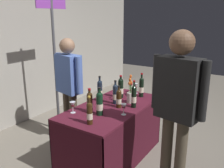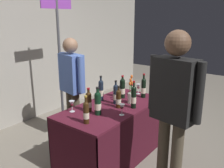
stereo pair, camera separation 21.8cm
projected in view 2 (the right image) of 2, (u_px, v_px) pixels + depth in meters
name	position (u px, v px, depth m)	size (l,w,h in m)	color
ground_plane	(112.00, 157.00, 3.39)	(12.00, 12.00, 0.00)	gray
back_partition	(17.00, 46.00, 4.23)	(7.50, 0.12, 2.80)	#9E998E
tasting_table	(112.00, 122.00, 3.24)	(1.51, 0.77, 0.76)	#4C1423
featured_wine_bottle	(89.00, 101.00, 2.97)	(0.07, 0.07, 0.30)	#38230F
display_bottle_0	(122.00, 88.00, 3.46)	(0.08, 0.08, 0.33)	black
display_bottle_1	(119.00, 98.00, 3.09)	(0.07, 0.07, 0.29)	#38230F
display_bottle_2	(143.00, 88.00, 3.48)	(0.07, 0.07, 0.35)	black
display_bottle_3	(86.00, 112.00, 2.64)	(0.07, 0.07, 0.32)	#38230F
display_bottle_4	(98.00, 103.00, 2.87)	(0.08, 0.08, 0.34)	black
display_bottle_5	(116.00, 94.00, 3.22)	(0.07, 0.07, 0.33)	#192333
display_bottle_6	(134.00, 97.00, 3.08)	(0.07, 0.07, 0.36)	black
display_bottle_7	(101.00, 90.00, 3.35)	(0.07, 0.07, 0.35)	#192333
wine_glass_near_vendor	(72.00, 104.00, 2.97)	(0.07, 0.07, 0.14)	silver
wine_glass_mid	(122.00, 107.00, 2.87)	(0.07, 0.07, 0.14)	silver
wine_glass_near_taster	(138.00, 87.00, 3.65)	(0.07, 0.07, 0.15)	silver
flower_vase	(131.00, 95.00, 3.25)	(0.10, 0.09, 0.39)	silver
brochure_stand	(135.00, 93.00, 3.50)	(0.12, 0.01, 0.12)	silver
vendor_presenter	(72.00, 81.00, 3.63)	(0.29, 0.56, 1.60)	#4C4233
taster_foreground_right	(173.00, 102.00, 2.39)	(0.28, 0.59, 1.78)	#4C4233
booth_signpost	(59.00, 50.00, 3.89)	(0.59, 0.04, 2.21)	#47474C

